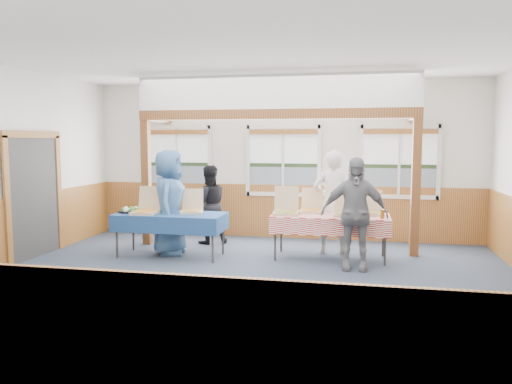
% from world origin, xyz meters
% --- Properties ---
extents(floor, '(8.00, 8.00, 0.00)m').
position_xyz_m(floor, '(0.00, 0.00, 0.00)').
color(floor, '#293443').
rests_on(floor, ground).
extents(ceiling, '(8.00, 8.00, 0.00)m').
position_xyz_m(ceiling, '(0.00, 0.00, 3.20)').
color(ceiling, white).
rests_on(ceiling, wall_back).
extents(wall_back, '(8.00, 0.00, 8.00)m').
position_xyz_m(wall_back, '(0.00, 3.50, 1.60)').
color(wall_back, silver).
rests_on(wall_back, floor).
extents(wall_front, '(8.00, 0.00, 8.00)m').
position_xyz_m(wall_front, '(0.00, -3.50, 1.60)').
color(wall_front, silver).
rests_on(wall_front, floor).
extents(wainscot_back, '(7.98, 0.05, 1.10)m').
position_xyz_m(wainscot_back, '(0.00, 3.48, 0.55)').
color(wainscot_back, brown).
rests_on(wainscot_back, floor).
extents(wainscot_front, '(7.98, 0.05, 1.10)m').
position_xyz_m(wainscot_front, '(0.00, -3.48, 0.55)').
color(wainscot_front, brown).
rests_on(wainscot_front, floor).
extents(cased_opening, '(0.06, 1.30, 2.10)m').
position_xyz_m(cased_opening, '(-3.96, 0.90, 1.05)').
color(cased_opening, '#313131').
rests_on(cased_opening, wall_left).
extents(window_left, '(1.56, 0.10, 1.46)m').
position_xyz_m(window_left, '(-2.30, 3.46, 1.68)').
color(window_left, silver).
rests_on(window_left, wall_back).
extents(window_mid, '(1.56, 0.10, 1.46)m').
position_xyz_m(window_mid, '(0.00, 3.46, 1.68)').
color(window_mid, silver).
rests_on(window_mid, wall_back).
extents(window_right, '(1.56, 0.10, 1.46)m').
position_xyz_m(window_right, '(2.30, 3.46, 1.68)').
color(window_right, silver).
rests_on(window_right, wall_back).
extents(post_left, '(0.15, 0.15, 2.40)m').
position_xyz_m(post_left, '(-2.50, 2.30, 1.20)').
color(post_left, '#533012').
rests_on(post_left, floor).
extents(post_right, '(0.15, 0.15, 2.40)m').
position_xyz_m(post_right, '(2.50, 2.30, 1.20)').
color(post_right, '#533012').
rests_on(post_right, floor).
extents(cross_beam, '(5.15, 0.18, 0.18)m').
position_xyz_m(cross_beam, '(0.00, 2.30, 2.49)').
color(cross_beam, '#533012').
rests_on(cross_beam, post_left).
extents(table_left, '(2.05, 1.43, 0.76)m').
position_xyz_m(table_left, '(-1.67, 1.40, 0.70)').
color(table_left, '#313131').
rests_on(table_left, floor).
extents(table_right, '(2.15, 1.49, 0.76)m').
position_xyz_m(table_right, '(1.07, 1.80, 0.70)').
color(table_right, '#313131').
rests_on(table_right, floor).
extents(pizza_box_a, '(0.43, 0.52, 0.46)m').
position_xyz_m(pizza_box_a, '(-2.07, 1.29, 0.83)').
color(pizza_box_a, '#D1AF8B').
rests_on(pizza_box_a, table_left).
extents(pizza_box_b, '(0.46, 0.52, 0.40)m').
position_xyz_m(pizza_box_b, '(-1.33, 1.56, 0.82)').
color(pizza_box_b, '#D1AF8B').
rests_on(pizza_box_b, table_left).
extents(pizza_box_c, '(0.47, 0.56, 0.46)m').
position_xyz_m(pizza_box_c, '(0.31, 1.71, 0.83)').
color(pizza_box_c, '#D1AF8B').
rests_on(pizza_box_c, table_right).
extents(pizza_box_d, '(0.40, 0.48, 0.42)m').
position_xyz_m(pizza_box_d, '(0.72, 1.99, 0.82)').
color(pizza_box_d, '#D1AF8B').
rests_on(pizza_box_d, table_right).
extents(pizza_box_e, '(0.37, 0.46, 0.41)m').
position_xyz_m(pizza_box_e, '(1.32, 1.72, 0.82)').
color(pizza_box_e, '#D1AF8B').
rests_on(pizza_box_e, table_right).
extents(pizza_box_f, '(0.43, 0.50, 0.41)m').
position_xyz_m(pizza_box_f, '(1.72, 1.94, 0.82)').
color(pizza_box_f, '#D1AF8B').
rests_on(pizza_box_f, table_right).
extents(veggie_tray, '(0.42, 0.42, 0.09)m').
position_xyz_m(veggie_tray, '(-2.42, 1.40, 0.79)').
color(veggie_tray, black).
rests_on(veggie_tray, table_left).
extents(drink_glass, '(0.07, 0.07, 0.15)m').
position_xyz_m(drink_glass, '(1.92, 1.55, 0.83)').
color(drink_glass, '#945F18').
rests_on(drink_glass, table_right).
extents(woman_white, '(0.72, 0.52, 1.84)m').
position_xyz_m(woman_white, '(1.07, 2.19, 0.92)').
color(woman_white, silver).
rests_on(woman_white, floor).
extents(woman_black, '(0.94, 0.87, 1.54)m').
position_xyz_m(woman_black, '(-1.34, 2.60, 0.77)').
color(woman_black, black).
rests_on(woman_black, floor).
extents(man_blue, '(0.74, 1.00, 1.86)m').
position_xyz_m(man_blue, '(-1.76, 1.59, 0.93)').
color(man_blue, '#385F8D').
rests_on(man_blue, floor).
extents(person_grey, '(1.04, 0.46, 1.77)m').
position_xyz_m(person_grey, '(1.47, 1.16, 0.88)').
color(person_grey, slate).
rests_on(person_grey, floor).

